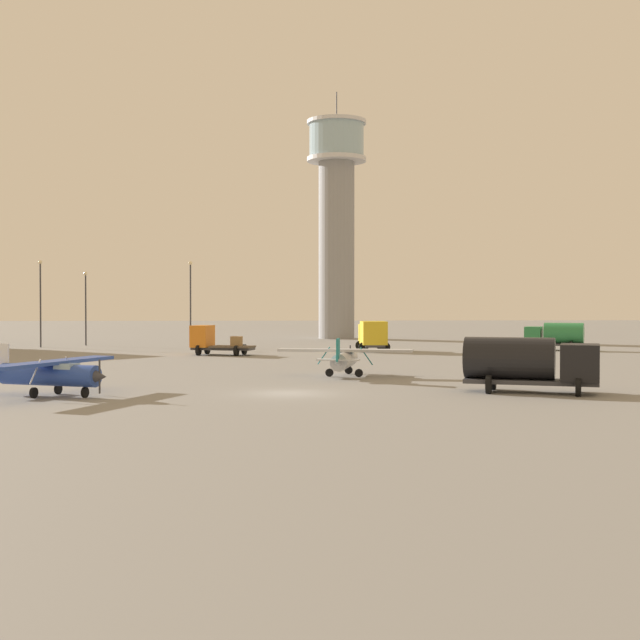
# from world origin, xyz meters

# --- Properties ---
(ground_plane) EXTENTS (400.00, 400.00, 0.00)m
(ground_plane) POSITION_xyz_m (0.00, 0.00, 0.00)
(ground_plane) COLOR gray
(control_tower) EXTENTS (8.30, 8.30, 34.56)m
(control_tower) POSITION_xyz_m (8.54, 72.85, 17.84)
(control_tower) COLOR gray
(control_tower) RESTS_ON ground_plane
(airplane_blue) EXTENTS (7.20, 9.07, 2.75)m
(airplane_blue) POSITION_xyz_m (-12.78, -0.63, 1.28)
(airplane_blue) COLOR #2847A8
(airplane_blue) RESTS_ON ground_plane
(airplane_silver) EXTENTS (9.10, 7.11, 2.68)m
(airplane_silver) POSITION_xyz_m (3.96, 10.30, 1.25)
(airplane_silver) COLOR #B7BABF
(airplane_silver) RESTS_ON ground_plane
(truck_fuel_tanker_green) EXTENTS (6.33, 4.55, 2.90)m
(truck_fuel_tanker_green) POSITION_xyz_m (29.07, 41.22, 1.62)
(truck_fuel_tanker_green) COLOR #38383D
(truck_fuel_tanker_green) RESTS_ON ground_plane
(truck_box_yellow) EXTENTS (3.27, 5.57, 3.10)m
(truck_box_yellow) POSITION_xyz_m (9.65, 40.58, 1.73)
(truck_box_yellow) COLOR #38383D
(truck_box_yellow) RESTS_ON ground_plane
(truck_flatbed_orange) EXTENTS (6.30, 4.35, 2.82)m
(truck_flatbed_orange) POSITION_xyz_m (-6.40, 35.17, 1.35)
(truck_flatbed_orange) COLOR #38383D
(truck_flatbed_orange) RESTS_ON ground_plane
(truck_fuel_tanker_black) EXTENTS (7.55, 4.87, 3.04)m
(truck_fuel_tanker_black) POSITION_xyz_m (13.18, -0.54, 1.70)
(truck_fuel_tanker_black) COLOR #38383D
(truck_fuel_tanker_black) RESTS_ON ground_plane
(light_post_west) EXTENTS (0.44, 0.44, 8.67)m
(light_post_west) POSITION_xyz_m (-22.44, 54.77, 5.17)
(light_post_west) COLOR #38383D
(light_post_west) RESTS_ON ground_plane
(light_post_east) EXTENTS (0.44, 0.44, 9.73)m
(light_post_east) POSITION_xyz_m (-9.90, 50.94, 5.72)
(light_post_east) COLOR #38383D
(light_post_east) RESTS_ON ground_plane
(light_post_north) EXTENTS (0.44, 0.44, 9.77)m
(light_post_north) POSITION_xyz_m (-26.58, 50.72, 5.74)
(light_post_north) COLOR #38383D
(light_post_north) RESTS_ON ground_plane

